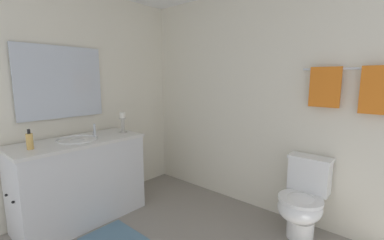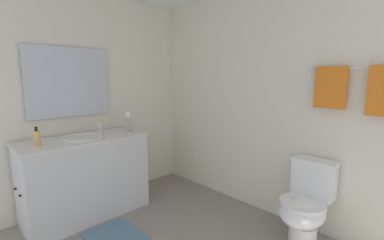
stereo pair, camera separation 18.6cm
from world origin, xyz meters
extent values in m
cube|color=silver|center=(0.00, 1.27, 1.23)|extent=(2.99, 0.04, 2.45)
cube|color=silver|center=(-1.50, 0.00, 1.23)|extent=(0.04, 2.55, 2.45)
cube|color=silver|center=(-1.17, -0.21, 0.42)|extent=(0.55, 1.22, 0.83)
cube|color=silver|center=(-1.17, -0.21, 0.85)|extent=(0.58, 1.25, 0.03)
sphere|color=black|center=(-1.27, -0.83, 0.46)|extent=(0.02, 0.02, 0.02)
sphere|color=black|center=(-1.07, -0.83, 0.46)|extent=(0.02, 0.02, 0.02)
ellipsoid|color=white|center=(-1.17, -0.21, 0.82)|extent=(0.38, 0.30, 0.11)
torus|color=white|center=(-1.17, -0.21, 0.87)|extent=(0.40, 0.40, 0.02)
cylinder|color=silver|center=(-1.17, -0.02, 0.93)|extent=(0.02, 0.02, 0.14)
cube|color=silver|center=(-1.45, -0.21, 1.44)|extent=(0.02, 0.88, 0.75)
cylinder|color=#B7B2A5|center=(-1.12, 0.30, 0.87)|extent=(0.09, 0.09, 0.01)
cylinder|color=#B7B2A5|center=(-1.12, 0.30, 0.95)|extent=(0.04, 0.04, 0.16)
cylinder|color=#B7B2A5|center=(-1.12, 0.30, 1.03)|extent=(0.08, 0.08, 0.01)
cylinder|color=white|center=(-1.12, 0.30, 1.07)|extent=(0.06, 0.06, 0.06)
cylinder|color=#E5B259|center=(-1.14, -0.65, 0.93)|extent=(0.06, 0.06, 0.14)
cylinder|color=black|center=(-1.14, -0.65, 1.02)|extent=(0.02, 0.02, 0.04)
cylinder|color=white|center=(0.69, 0.97, 0.09)|extent=(0.24, 0.24, 0.18)
ellipsoid|color=white|center=(0.69, 0.92, 0.32)|extent=(0.38, 0.46, 0.24)
cylinder|color=white|center=(0.69, 0.92, 0.40)|extent=(0.39, 0.39, 0.03)
cube|color=white|center=(0.69, 1.14, 0.56)|extent=(0.36, 0.17, 0.32)
cube|color=white|center=(0.69, 1.14, 0.73)|extent=(0.38, 0.19, 0.03)
cylinder|color=silver|center=(0.95, 1.21, 1.57)|extent=(0.82, 0.02, 0.02)
cube|color=orange|center=(0.75, 1.20, 1.40)|extent=(0.26, 0.03, 0.36)
cube|color=slate|center=(-0.55, -0.21, 0.01)|extent=(0.60, 0.44, 0.02)
camera|label=1|loc=(1.38, -1.37, 1.48)|focal=24.12mm
camera|label=2|loc=(1.52, -1.24, 1.48)|focal=24.12mm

